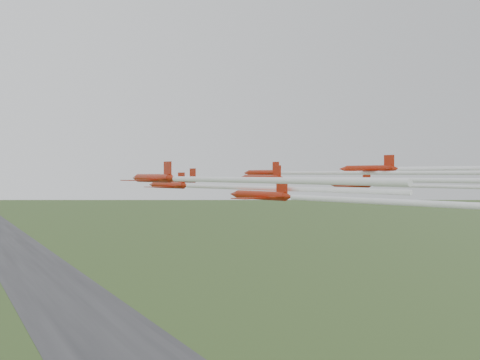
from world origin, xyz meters
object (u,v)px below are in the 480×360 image
jet_lead (222,180)px  jet_row3_right (428,186)px  jet_row3_mid (318,179)px  jet_row4_left (351,200)px  jet_row2_left (211,186)px  jet_row2_right (326,173)px  jet_row3_left (191,179)px  jet_row4_right (457,168)px

jet_lead → jet_row3_right: bearing=-53.7°
jet_lead → jet_row3_mid: bearing=-93.1°
jet_row3_right → jet_row4_left: size_ratio=1.00×
jet_lead → jet_row2_left: jet_lead is taller
jet_lead → jet_row3_right: jet_lead is taller
jet_row2_right → jet_row3_mid: 13.03m
jet_row2_left → jet_row4_left: size_ratio=0.82×
jet_lead → jet_row3_left: bearing=-136.7°
jet_row3_mid → jet_row4_left: size_ratio=0.88×
jet_row2_left → jet_row2_right: jet_row2_right is taller
jet_row2_right → jet_row4_left: bearing=-132.9°
jet_row4_right → jet_row3_right: bearing=44.0°
jet_row2_left → jet_row4_left: bearing=-92.7°
jet_row3_left → jet_row3_mid: size_ratio=0.92×
jet_row3_mid → jet_row2_left: bearing=135.5°
jet_row3_right → jet_row3_left: bearing=170.1°
jet_row4_right → jet_row2_right: bearing=91.6°
jet_row3_mid → jet_row4_right: bearing=-52.5°
jet_row2_right → jet_row4_right: jet_row4_right is taller
jet_row2_right → jet_row4_right: size_ratio=1.07×
jet_lead → jet_row3_mid: 24.19m
jet_row2_left → jet_row2_right: bearing=-11.6°
jet_row3_right → jet_row4_left: 36.06m
jet_row2_right → jet_row3_right: jet_row2_right is taller
jet_row2_right → jet_row4_right: bearing=-86.3°
jet_row2_left → jet_row3_mid: 16.02m
jet_row3_mid → jet_row4_left: jet_row3_mid is taller
jet_row3_mid → jet_row4_right: 19.38m
jet_row4_right → jet_lead: bearing=104.4°
jet_row4_left → jet_row4_right: bearing=-0.9°
jet_lead → jet_row3_left: size_ratio=1.13×
jet_row3_right → jet_row4_right: 16.00m
jet_lead → jet_row4_right: bearing=-76.0°
jet_lead → jet_row3_mid: size_ratio=1.04×
jet_row2_left → jet_row3_left: 12.51m
jet_row2_left → jet_row3_mid: (13.13, -9.10, 1.15)m
jet_lead → jet_row2_left: size_ratio=1.11×
jet_lead → jet_row2_right: (12.67, -14.51, 1.39)m
jet_row2_right → jet_row4_right: (5.19, -22.50, 0.62)m
jet_row2_left → jet_row3_mid: size_ratio=0.94×
jet_lead → jet_row3_right: (26.80, -24.07, -0.88)m
jet_row4_left → jet_row4_right: jet_row4_right is taller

